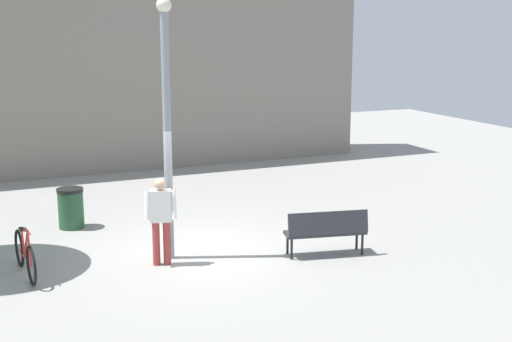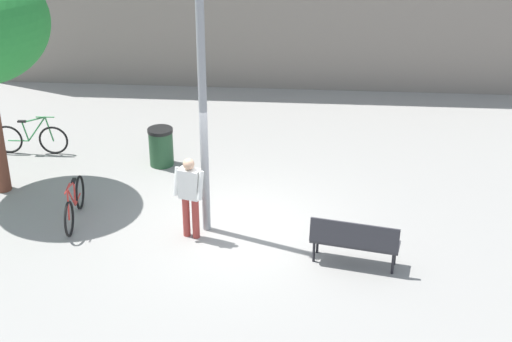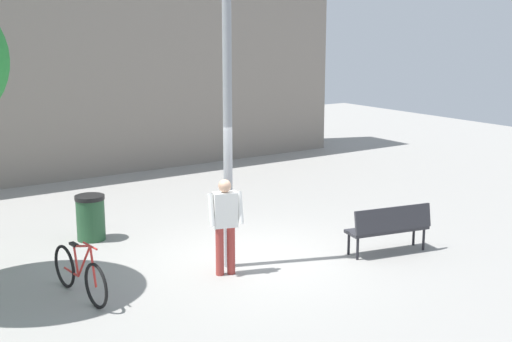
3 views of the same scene
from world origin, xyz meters
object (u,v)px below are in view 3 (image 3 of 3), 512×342
(person_by_lamppost, at_px, (225,220))
(trash_bin, at_px, (91,217))
(park_bench, at_px, (390,225))
(lamppost, at_px, (227,113))
(bicycle_red, at_px, (80,274))

(person_by_lamppost, relative_size, trash_bin, 1.85)
(person_by_lamppost, height_order, park_bench, person_by_lamppost)
(lamppost, distance_m, bicycle_red, 3.56)
(lamppost, bearing_deg, bicycle_red, 177.76)
(lamppost, xyz_separation_m, trash_bin, (-1.44, 2.85, -2.28))
(person_by_lamppost, relative_size, park_bench, 1.00)
(bicycle_red, bearing_deg, person_by_lamppost, -9.76)
(park_bench, bearing_deg, trash_bin, 137.42)
(trash_bin, bearing_deg, park_bench, -42.58)
(bicycle_red, bearing_deg, lamppost, -2.24)
(park_bench, height_order, trash_bin, park_bench)
(lamppost, relative_size, park_bench, 2.97)
(lamppost, relative_size, trash_bin, 5.47)
(person_by_lamppost, relative_size, bicycle_red, 0.92)
(person_by_lamppost, distance_m, bicycle_red, 2.52)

